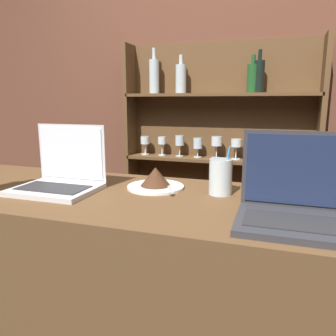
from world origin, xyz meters
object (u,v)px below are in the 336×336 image
Objects in this scene: laptop_near at (61,176)px; laptop_far at (294,203)px; cake_plate at (156,180)px; water_glass at (221,177)px.

laptop_near is 0.83m from laptop_far.
laptop_far is 0.54m from cake_plate.
laptop_near is 0.36m from cake_plate.
water_glass is at bearing 11.74° from laptop_near.
laptop_far reaches higher than laptop_near.
laptop_near is 0.60m from water_glass.
cake_plate is (0.33, 0.13, -0.02)m from laptop_near.
cake_plate is (-0.49, 0.22, -0.02)m from laptop_far.
laptop_far is at bearing -6.46° from laptop_near.
water_glass reaches higher than cake_plate.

